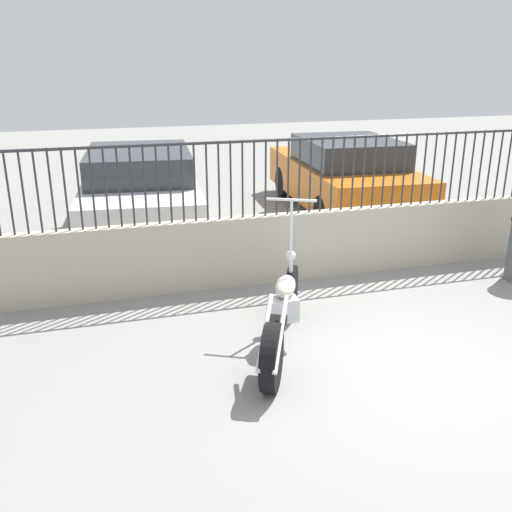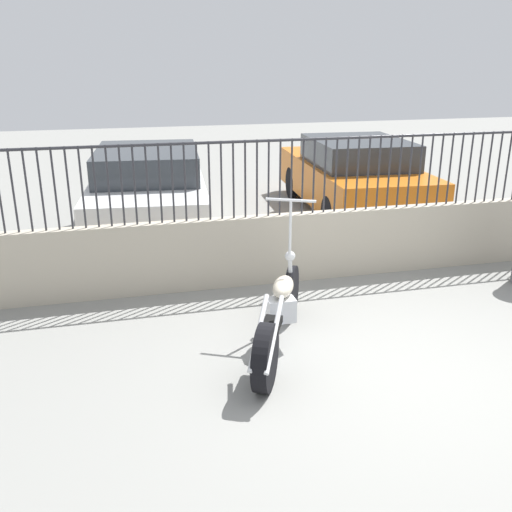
% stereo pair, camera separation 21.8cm
% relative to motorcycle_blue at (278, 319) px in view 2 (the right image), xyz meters
% --- Properties ---
extents(ground_plane, '(40.00, 40.00, 0.00)m').
position_rel_motorcycle_blue_xyz_m(ground_plane, '(0.99, -0.58, -0.37)').
color(ground_plane, gray).
extents(low_wall, '(8.69, 0.18, 0.89)m').
position_rel_motorcycle_blue_xyz_m(low_wall, '(0.99, 1.86, 0.07)').
color(low_wall, '#B2A893').
rests_on(low_wall, ground_plane).
extents(fence_railing, '(8.69, 0.04, 0.95)m').
position_rel_motorcycle_blue_xyz_m(fence_railing, '(0.99, 1.86, 1.11)').
color(fence_railing, '#2D2D33').
rests_on(fence_railing, low_wall).
extents(motorcycle_blue, '(1.05, 1.96, 1.42)m').
position_rel_motorcycle_blue_xyz_m(motorcycle_blue, '(0.00, 0.00, 0.00)').
color(motorcycle_blue, black).
rests_on(motorcycle_blue, ground_plane).
extents(car_white, '(2.19, 4.57, 1.37)m').
position_rel_motorcycle_blue_xyz_m(car_white, '(-0.89, 4.71, 0.32)').
color(car_white, black).
rests_on(car_white, ground_plane).
extents(car_orange, '(2.04, 4.26, 1.39)m').
position_rel_motorcycle_blue_xyz_m(car_orange, '(2.84, 4.83, 0.33)').
color(car_orange, black).
rests_on(car_orange, ground_plane).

